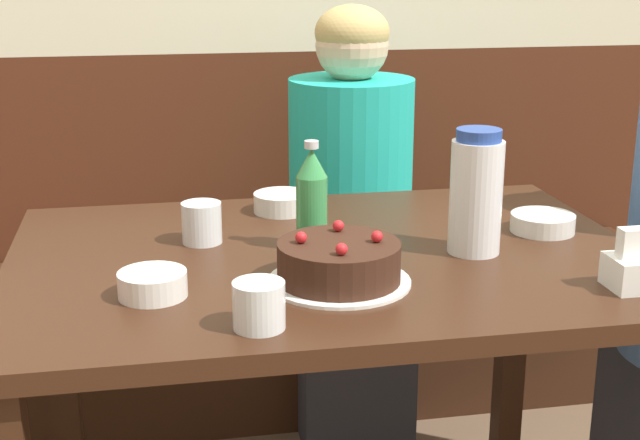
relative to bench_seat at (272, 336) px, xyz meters
name	(u,v)px	position (x,y,z in m)	size (l,w,h in m)	color
bench_seat	(272,336)	(0.00, 0.00, 0.00)	(2.30, 0.38, 0.42)	#381E11
dining_table	(327,305)	(0.00, -0.83, 0.43)	(1.17, 0.82, 0.75)	#381E11
birthday_cake	(339,263)	(-0.01, -0.99, 0.57)	(0.25, 0.25, 0.09)	white
water_pitcher	(476,193)	(0.27, -0.87, 0.65)	(0.10, 0.10, 0.23)	white
soju_bottle	(312,198)	(-0.02, -0.79, 0.63)	(0.06, 0.06, 0.21)	#388E4C
bowl_soup_white	(282,203)	(-0.04, -0.54, 0.56)	(0.12, 0.12, 0.04)	white
bowl_rice_small	(153,284)	(-0.32, -0.99, 0.56)	(0.11, 0.11, 0.04)	white
bowl_side_dish	(543,223)	(0.45, -0.78, 0.55)	(0.13, 0.13, 0.04)	white
glass_water_tall	(259,305)	(-0.17, -1.15, 0.57)	(0.08, 0.08, 0.07)	silver
glass_tumbler_short	(202,223)	(-0.23, -0.72, 0.57)	(0.08, 0.08, 0.08)	silver
person_teal_shirt	(350,238)	(0.20, -0.16, 0.34)	(0.32, 0.34, 1.16)	#33333D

